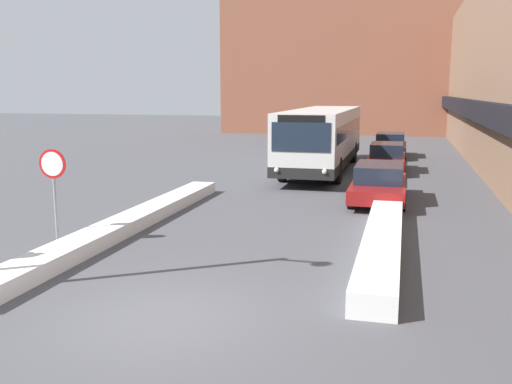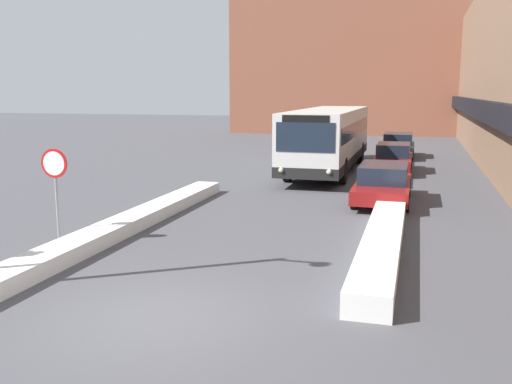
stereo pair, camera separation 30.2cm
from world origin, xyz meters
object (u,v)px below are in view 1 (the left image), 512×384
at_px(parked_car_front, 379,182).
at_px(city_bus, 323,137).
at_px(parked_car_middle, 387,157).
at_px(parked_car_back, 390,145).
at_px(stop_sign, 53,175).

bearing_deg(parked_car_front, city_bus, 112.77).
bearing_deg(city_bus, parked_car_middle, 12.11).
distance_m(city_bus, parked_car_front, 8.09).
distance_m(city_bus, parked_car_middle, 3.33).
relative_size(parked_car_middle, parked_car_back, 0.95).
xyz_separation_m(parked_car_back, stop_sign, (-7.87, -22.78, 1.09)).
height_order(city_bus, stop_sign, city_bus).
bearing_deg(parked_car_middle, parked_car_front, -90.00).
bearing_deg(parked_car_back, parked_car_middle, -90.00).
relative_size(city_bus, parked_car_front, 2.54).
relative_size(city_bus, parked_car_middle, 2.77).
xyz_separation_m(parked_car_front, parked_car_middle, (0.00, 8.07, 0.01)).
height_order(parked_car_middle, stop_sign, stop_sign).
height_order(city_bus, parked_car_front, city_bus).
xyz_separation_m(parked_car_front, stop_sign, (-7.87, -8.07, 1.11)).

